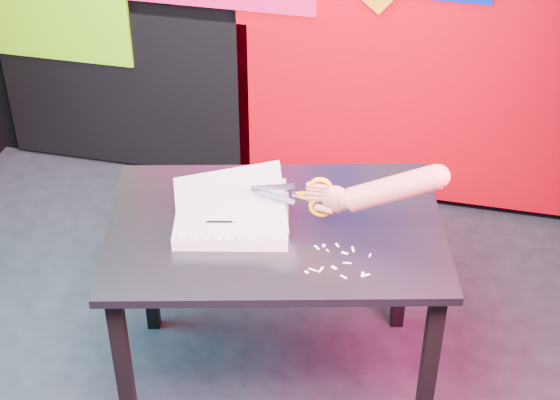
# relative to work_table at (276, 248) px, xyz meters

# --- Properties ---
(room) EXTENTS (3.01, 3.01, 2.71)m
(room) POSITION_rel_work_table_xyz_m (-0.35, -0.17, 0.70)
(room) COLOR black
(room) RESTS_ON ground
(backdrop) EXTENTS (2.88, 0.05, 2.08)m
(backdrop) POSITION_rel_work_table_xyz_m (-0.29, 1.30, 0.30)
(backdrop) COLOR #BF000E
(backdrop) RESTS_ON ground
(work_table) EXTENTS (1.27, 1.00, 0.75)m
(work_table) POSITION_rel_work_table_xyz_m (0.00, 0.00, 0.00)
(work_table) COLOR black
(work_table) RESTS_ON ground
(printout_stack) EXTENTS (0.44, 0.35, 0.20)m
(printout_stack) POSITION_rel_work_table_xyz_m (-0.14, -0.04, 0.12)
(printout_stack) COLOR white
(printout_stack) RESTS_ON work_table
(scissors) EXTENTS (0.27, 0.02, 0.15)m
(scissors) POSITION_rel_work_table_xyz_m (0.13, -0.00, 0.24)
(scissors) COLOR #9397AF
(scissors) RESTS_ON printout_stack
(hand_forearm) EXTENTS (0.44, 0.08, 0.22)m
(hand_forearm) POSITION_rel_work_table_xyz_m (0.35, 0.00, 0.30)
(hand_forearm) COLOR #AB6256
(hand_forearm) RESTS_ON work_table
(paper_clippings) EXTENTS (0.20, 0.17, 0.00)m
(paper_clippings) POSITION_rel_work_table_xyz_m (0.24, -0.14, 0.10)
(paper_clippings) COLOR silver
(paper_clippings) RESTS_ON work_table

